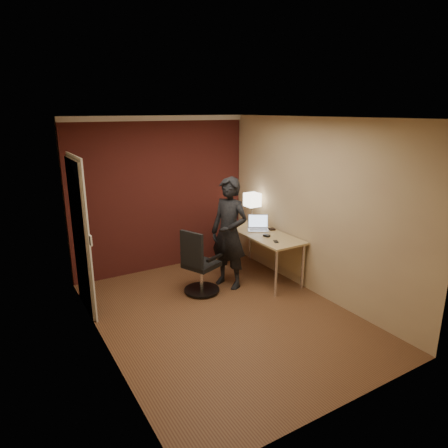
# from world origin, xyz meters

# --- Properties ---
(room) EXTENTS (4.00, 4.00, 4.00)m
(room) POSITION_xyz_m (-0.27, 1.54, 1.37)
(room) COLOR brown
(room) RESTS_ON ground
(desk) EXTENTS (0.60, 1.50, 0.73)m
(desk) POSITION_xyz_m (1.25, 0.77, 0.60)
(desk) COLOR tan
(desk) RESTS_ON ground
(desk_lamp) EXTENTS (0.22, 0.22, 0.54)m
(desk_lamp) POSITION_xyz_m (1.31, 1.24, 1.15)
(desk_lamp) COLOR silver
(desk_lamp) RESTS_ON desk
(laptop) EXTENTS (0.42, 0.39, 0.23)m
(laptop) POSITION_xyz_m (1.23, 0.96, 0.79)
(laptop) COLOR silver
(laptop) RESTS_ON desk
(mouse) EXTENTS (0.09, 0.11, 0.03)m
(mouse) POSITION_xyz_m (1.12, 0.58, 0.75)
(mouse) COLOR black
(mouse) RESTS_ON desk
(phone) EXTENTS (0.10, 0.13, 0.01)m
(phone) POSITION_xyz_m (1.09, 0.31, 0.73)
(phone) COLOR black
(phone) RESTS_ON desk
(wallet) EXTENTS (0.12, 0.13, 0.02)m
(wallet) POSITION_xyz_m (1.41, 0.83, 0.74)
(wallet) COLOR black
(wallet) RESTS_ON desk
(office_chair) EXTENTS (0.56, 0.61, 0.95)m
(office_chair) POSITION_xyz_m (0.02, 0.71, 0.42)
(office_chair) COLOR black
(office_chair) RESTS_ON ground
(person) EXTENTS (0.60, 0.71, 1.67)m
(person) POSITION_xyz_m (0.55, 0.74, 0.83)
(person) COLOR black
(person) RESTS_ON ground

